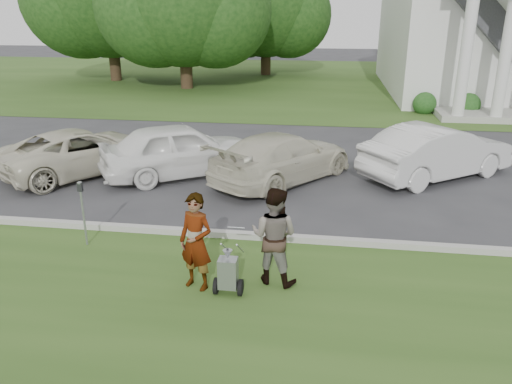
% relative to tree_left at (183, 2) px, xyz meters
% --- Properties ---
extents(ground, '(120.00, 120.00, 0.00)m').
position_rel_tree_left_xyz_m(ground, '(8.01, -21.99, -5.11)').
color(ground, '#333335').
rests_on(ground, ground).
extents(grass_strip, '(80.00, 7.00, 0.01)m').
position_rel_tree_left_xyz_m(grass_strip, '(8.01, -24.99, -5.11)').
color(grass_strip, '#2F4E1A').
rests_on(grass_strip, ground).
extents(church_lawn, '(80.00, 30.00, 0.01)m').
position_rel_tree_left_xyz_m(church_lawn, '(8.01, 5.01, -5.11)').
color(church_lawn, '#2F4E1A').
rests_on(church_lawn, ground).
extents(curb, '(80.00, 0.18, 0.15)m').
position_rel_tree_left_xyz_m(curb, '(8.01, -21.44, -5.04)').
color(curb, '#9E9E93').
rests_on(curb, ground).
extents(tree_left, '(10.63, 8.40, 9.71)m').
position_rel_tree_left_xyz_m(tree_left, '(0.00, 0.00, 0.00)').
color(tree_left, '#332316').
rests_on(tree_left, ground).
extents(tree_back, '(9.61, 7.60, 8.89)m').
position_rel_tree_left_xyz_m(tree_back, '(4.00, 8.00, -0.38)').
color(tree_back, '#332316').
rests_on(tree_back, ground).
extents(striping_cart, '(0.50, 0.98, 0.91)m').
position_rel_tree_left_xyz_m(striping_cart, '(7.45, -23.67, -4.72)').
color(striping_cart, black).
rests_on(striping_cart, ground).
extents(person_left, '(0.74, 0.61, 1.74)m').
position_rel_tree_left_xyz_m(person_left, '(6.87, -23.53, -4.24)').
color(person_left, '#999999').
rests_on(person_left, ground).
extents(person_right, '(1.00, 0.87, 1.77)m').
position_rel_tree_left_xyz_m(person_right, '(8.17, -23.13, -4.22)').
color(person_right, '#999999').
rests_on(person_right, ground).
extents(parking_meter_near, '(0.10, 0.09, 1.39)m').
position_rel_tree_left_xyz_m(parking_meter_near, '(4.15, -22.22, -4.23)').
color(parking_meter_near, '#94979C').
rests_on(parking_meter_near, ground).
extents(car_a, '(4.62, 5.17, 1.33)m').
position_rel_tree_left_xyz_m(car_a, '(1.78, -17.53, -4.44)').
color(car_a, beige).
rests_on(car_a, ground).
extents(car_b, '(4.91, 4.14, 1.59)m').
position_rel_tree_left_xyz_m(car_b, '(4.78, -17.37, -4.32)').
color(car_b, white).
rests_on(car_b, ground).
extents(car_c, '(4.35, 5.02, 1.39)m').
position_rel_tree_left_xyz_m(car_c, '(7.78, -17.39, -4.42)').
color(car_c, beige).
rests_on(car_c, ground).
extents(car_d, '(4.76, 4.15, 1.56)m').
position_rel_tree_left_xyz_m(car_d, '(12.16, -16.46, -4.33)').
color(car_d, silver).
rests_on(car_d, ground).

